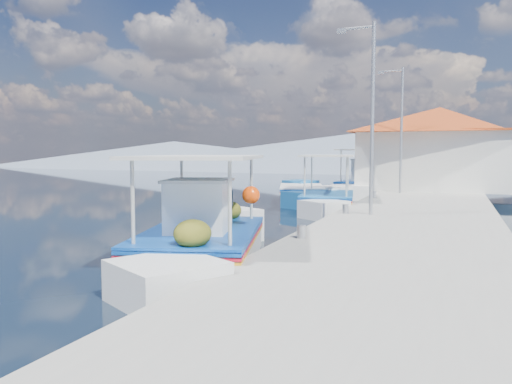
% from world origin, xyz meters
% --- Properties ---
extents(ground, '(160.00, 160.00, 0.00)m').
position_xyz_m(ground, '(0.00, 0.00, 0.00)').
color(ground, black).
rests_on(ground, ground).
extents(quay, '(5.00, 44.00, 0.50)m').
position_xyz_m(quay, '(5.90, 6.00, 0.25)').
color(quay, '#99988F').
rests_on(quay, ground).
extents(bollards, '(0.20, 17.20, 0.30)m').
position_xyz_m(bollards, '(3.80, 5.25, 0.65)').
color(bollards, '#A5A8AD').
rests_on(bollards, quay).
extents(main_caique, '(3.82, 7.79, 2.67)m').
position_xyz_m(main_caique, '(1.90, -4.17, 0.51)').
color(main_caique, white).
rests_on(main_caique, ground).
extents(caique_green_canopy, '(2.90, 6.90, 2.62)m').
position_xyz_m(caique_green_canopy, '(2.11, 6.67, 0.39)').
color(caique_green_canopy, white).
rests_on(caique_green_canopy, ground).
extents(caique_blue_hull, '(3.43, 6.66, 1.24)m').
position_xyz_m(caique_blue_hull, '(0.08, 9.71, 0.34)').
color(caique_blue_hull, '#1C66A8').
rests_on(caique_blue_hull, ground).
extents(caique_far, '(3.22, 8.33, 2.94)m').
position_xyz_m(caique_far, '(2.39, 15.22, 0.55)').
color(caique_far, white).
rests_on(caique_far, ground).
extents(harbor_building, '(10.49, 10.49, 4.40)m').
position_xyz_m(harbor_building, '(6.20, 15.00, 2.78)').
color(harbor_building, silver).
rests_on(harbor_building, quay).
extents(lamp_post_near, '(1.21, 0.14, 6.00)m').
position_xyz_m(lamp_post_near, '(4.51, 2.00, 3.85)').
color(lamp_post_near, '#A5A8AD').
rests_on(lamp_post_near, quay).
extents(lamp_post_far, '(1.21, 0.14, 6.00)m').
position_xyz_m(lamp_post_far, '(4.51, 11.00, 3.85)').
color(lamp_post_far, '#A5A8AD').
rests_on(lamp_post_far, quay).
extents(mountain_ridge, '(171.40, 96.00, 5.50)m').
position_xyz_m(mountain_ridge, '(6.54, 56.00, 2.04)').
color(mountain_ridge, slate).
rests_on(mountain_ridge, ground).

